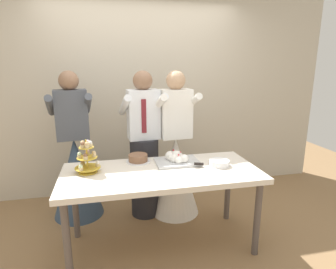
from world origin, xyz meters
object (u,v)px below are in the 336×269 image
object	(u,v)px
plate_stack	(219,163)
person_bride	(175,166)
person_groom	(144,153)
person_guest	(76,167)
cupcake_stand	(87,158)
round_cake	(138,158)
main_cake_tray	(177,159)
dessert_table	(161,178)

from	to	relation	value
plate_stack	person_bride	bearing A→B (deg)	115.87
plate_stack	person_groom	xyz separation A→B (m)	(-0.64, 0.63, -0.06)
plate_stack	person_guest	world-z (taller)	person_guest
person_guest	cupcake_stand	bearing A→B (deg)	-75.14
round_cake	person_bride	size ratio (longest dim) A/B	0.14
main_cake_tray	round_cake	world-z (taller)	main_cake_tray
person_groom	person_bride	distance (m)	0.39
dessert_table	person_bride	world-z (taller)	person_bride
dessert_table	person_guest	bearing A→B (deg)	136.78
main_cake_tray	plate_stack	world-z (taller)	main_cake_tray
cupcake_stand	round_cake	distance (m)	0.52
cupcake_stand	plate_stack	size ratio (longest dim) A/B	1.56
dessert_table	person_groom	size ratio (longest dim) A/B	1.08
plate_stack	person_guest	distance (m)	1.62
plate_stack	person_groom	bearing A→B (deg)	135.74
main_cake_tray	person_guest	size ratio (longest dim) A/B	0.26
dessert_table	plate_stack	xyz separation A→B (m)	(0.57, 0.01, 0.10)
main_cake_tray	person_groom	xyz separation A→B (m)	(-0.26, 0.46, -0.07)
plate_stack	person_bride	xyz separation A→B (m)	(-0.29, 0.59, -0.22)
main_cake_tray	person_guest	distance (m)	1.22
round_cake	main_cake_tray	bearing A→B (deg)	-16.01
person_bride	person_guest	xyz separation A→B (m)	(-1.12, 0.18, 0.00)
plate_stack	round_cake	distance (m)	0.80
dessert_table	plate_stack	bearing A→B (deg)	0.77
person_bride	person_groom	bearing A→B (deg)	174.92
dessert_table	plate_stack	distance (m)	0.58
person_groom	person_guest	size ratio (longest dim) A/B	1.00
main_cake_tray	round_cake	size ratio (longest dim) A/B	1.79
person_guest	round_cake	bearing A→B (deg)	-37.68
plate_stack	round_cake	xyz separation A→B (m)	(-0.75, 0.27, 0.01)
main_cake_tray	person_guest	bearing A→B (deg)	149.17
main_cake_tray	person_bride	distance (m)	0.50
cupcake_stand	main_cake_tray	size ratio (longest dim) A/B	0.71
dessert_table	cupcake_stand	distance (m)	0.70
dessert_table	person_bride	size ratio (longest dim) A/B	1.08
dessert_table	round_cake	world-z (taller)	round_cake
main_cake_tray	round_cake	bearing A→B (deg)	163.99
person_groom	person_guest	distance (m)	0.80
dessert_table	person_bride	xyz separation A→B (m)	(0.28, 0.60, -0.12)
person_bride	cupcake_stand	bearing A→B (deg)	-152.06
cupcake_stand	dessert_table	bearing A→B (deg)	-9.07
person_guest	dessert_table	bearing A→B (deg)	-43.22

